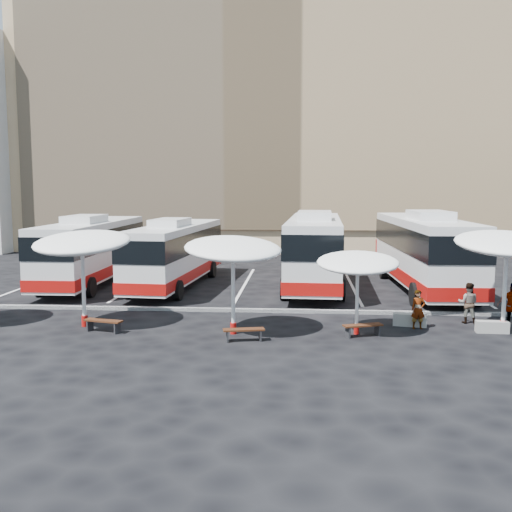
# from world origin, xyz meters

# --- Properties ---
(ground) EXTENTS (120.00, 120.00, 0.00)m
(ground) POSITION_xyz_m (0.00, 0.00, 0.00)
(ground) COLOR black
(ground) RESTS_ON ground
(sandstone_building) EXTENTS (42.00, 18.25, 29.60)m
(sandstone_building) POSITION_xyz_m (0.00, 31.87, 12.63)
(sandstone_building) COLOR tan
(sandstone_building) RESTS_ON ground
(curb_divider) EXTENTS (34.00, 0.25, 0.15)m
(curb_divider) POSITION_xyz_m (0.00, 0.50, 0.07)
(curb_divider) COLOR black
(curb_divider) RESTS_ON ground
(bay_lines) EXTENTS (24.15, 12.00, 0.01)m
(bay_lines) POSITION_xyz_m (0.00, 8.00, 0.01)
(bay_lines) COLOR white
(bay_lines) RESTS_ON ground
(bus_0) EXTENTS (2.96, 12.45, 3.95)m
(bus_0) POSITION_xyz_m (-8.64, 7.49, 2.02)
(bus_0) COLOR silver
(bus_0) RESTS_ON ground
(bus_1) EXTENTS (3.47, 12.14, 3.80)m
(bus_1) POSITION_xyz_m (-3.74, 7.00, 1.94)
(bus_1) COLOR silver
(bus_1) RESTS_ON ground
(bus_2) EXTENTS (3.45, 13.33, 4.20)m
(bus_2) POSITION_xyz_m (3.89, 7.71, 2.15)
(bus_2) COLOR silver
(bus_2) RESTS_ON ground
(bus_3) EXTENTS (3.54, 13.58, 4.28)m
(bus_3) POSITION_xyz_m (9.65, 6.88, 2.19)
(bus_3) COLOR silver
(bus_3) RESTS_ON ground
(sunshade_1) EXTENTS (4.09, 4.13, 3.92)m
(sunshade_1) POSITION_xyz_m (-5.38, -2.71, 3.33)
(sunshade_1) COLOR silver
(sunshade_1) RESTS_ON ground
(sunshade_2) EXTENTS (4.74, 4.76, 3.78)m
(sunshade_2) POSITION_xyz_m (0.63, -3.44, 3.21)
(sunshade_2) COLOR silver
(sunshade_2) RESTS_ON ground
(sunshade_3) EXTENTS (3.16, 3.20, 3.18)m
(sunshade_3) POSITION_xyz_m (5.25, -3.14, 2.70)
(sunshade_3) COLOR silver
(sunshade_3) RESTS_ON ground
(sunshade_4) EXTENTS (4.02, 4.07, 3.98)m
(sunshade_4) POSITION_xyz_m (10.83, -2.46, 3.38)
(sunshade_4) COLOR silver
(sunshade_4) RESTS_ON ground
(wood_bench_1) EXTENTS (1.57, 0.79, 0.47)m
(wood_bench_1) POSITION_xyz_m (-4.34, -3.53, 0.36)
(wood_bench_1) COLOR #32180B
(wood_bench_1) RESTS_ON ground
(wood_bench_2) EXTENTS (1.53, 0.70, 0.45)m
(wood_bench_2) POSITION_xyz_m (1.13, -4.49, 0.35)
(wood_bench_2) COLOR #32180B
(wood_bench_2) RESTS_ON ground
(wood_bench_3) EXTENTS (1.53, 0.86, 0.45)m
(wood_bench_3) POSITION_xyz_m (5.45, -3.49, 0.35)
(wood_bench_3) COLOR #32180B
(wood_bench_3) RESTS_ON ground
(conc_bench_0) EXTENTS (1.36, 0.71, 0.49)m
(conc_bench_0) POSITION_xyz_m (7.49, -1.66, 0.24)
(conc_bench_0) COLOR gray
(conc_bench_0) RESTS_ON ground
(conc_bench_1) EXTENTS (1.21, 0.45, 0.45)m
(conc_bench_1) POSITION_xyz_m (10.41, -2.53, 0.22)
(conc_bench_1) COLOR gray
(conc_bench_1) RESTS_ON ground
(passenger_0) EXTENTS (0.60, 0.44, 1.52)m
(passenger_0) POSITION_xyz_m (7.72, -2.09, 0.76)
(passenger_0) COLOR black
(passenger_0) RESTS_ON ground
(passenger_1) EXTENTS (0.96, 0.84, 1.66)m
(passenger_1) POSITION_xyz_m (9.93, -1.00, 0.83)
(passenger_1) COLOR black
(passenger_1) RESTS_ON ground
(passenger_2) EXTENTS (1.19, 0.73, 1.89)m
(passenger_2) POSITION_xyz_m (11.23, -2.20, 0.95)
(passenger_2) COLOR black
(passenger_2) RESTS_ON ground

